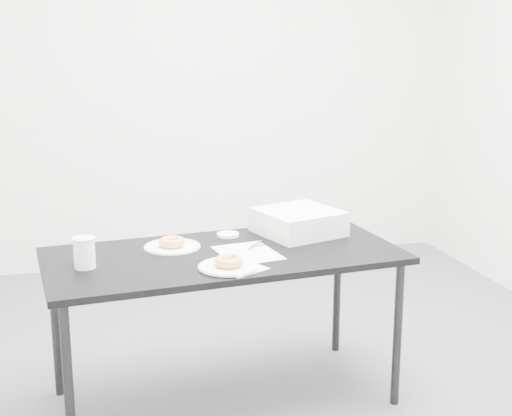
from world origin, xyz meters
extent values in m
plane|color=#494A4E|center=(0.00, 0.00, 0.00)|extent=(4.00, 4.00, 0.00)
cube|color=silver|center=(0.00, 2.00, 1.35)|extent=(4.00, 0.02, 2.70)
cube|color=black|center=(-0.04, -0.02, 0.66)|extent=(1.53, 0.82, 0.03)
cylinder|color=black|center=(-0.69, -0.37, 0.32)|extent=(0.04, 0.04, 0.65)
cylinder|color=black|center=(-0.74, 0.21, 0.32)|extent=(0.04, 0.04, 0.65)
cylinder|color=black|center=(0.67, -0.25, 0.32)|extent=(0.04, 0.04, 0.65)
cylinder|color=black|center=(0.61, 0.33, 0.32)|extent=(0.04, 0.04, 0.65)
cube|color=silver|center=(0.06, -0.05, 0.67)|extent=(0.27, 0.32, 0.00)
cube|color=green|center=(0.13, 0.05, 0.68)|extent=(0.05, 0.05, 0.00)
cylinder|color=#0E9C90|center=(0.11, 0.03, 0.68)|extent=(0.09, 0.11, 0.01)
cube|color=silver|center=(-0.02, -0.24, 0.67)|extent=(0.23, 0.23, 0.00)
cylinder|color=white|center=(-0.06, -0.23, 0.68)|extent=(0.24, 0.24, 0.01)
torus|color=#BC753B|center=(-0.06, -0.23, 0.70)|extent=(0.15, 0.15, 0.04)
cylinder|color=white|center=(-0.24, 0.11, 0.68)|extent=(0.24, 0.24, 0.01)
torus|color=#BC753B|center=(-0.24, 0.11, 0.70)|extent=(0.12, 0.12, 0.04)
cylinder|color=white|center=(-0.61, -0.08, 0.74)|extent=(0.08, 0.08, 0.12)
cylinder|color=white|center=(0.04, 0.23, 0.68)|extent=(0.10, 0.10, 0.01)
cube|color=silver|center=(0.36, 0.19, 0.73)|extent=(0.42, 0.42, 0.11)
camera|label=1|loc=(-0.64, -2.82, 1.55)|focal=50.00mm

